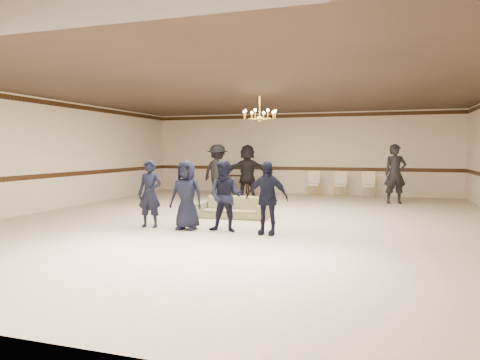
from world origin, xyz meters
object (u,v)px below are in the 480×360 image
Objects in this scene: banquet_chair_mid at (340,185)px; banquet_chair_right at (369,185)px; chandelier at (260,107)px; boy_d at (267,198)px; boy_c at (225,196)px; settee at (232,207)px; adult_mid at (247,171)px; boy_b at (187,195)px; adult_right at (395,174)px; adult_left at (218,172)px; banquet_chair_left at (313,184)px; boy_a at (150,194)px; console_table at (238,184)px.

banquet_chair_mid is 1.00m from banquet_chair_right.
boy_d is at bearing -71.62° from chandelier.
boy_d is (0.90, 0.00, 0.00)m from boy_c.
adult_mid is (-1.01, 4.74, 0.69)m from settee.
boy_b is 0.79× the size of adult_right.
adult_left is at bearing 125.86° from chandelier.
banquet_chair_left is at bearing -175.51° from adult_mid.
boy_c and boy_d have the same top height.
boy_c is at bearing -78.78° from settee.
banquet_chair_mid is at bearing 177.35° from adult_mid.
banquet_chair_right is at bearing 62.50° from chandelier.
adult_right is at bearing -56.72° from banquet_chair_right.
chandelier is at bearing 84.90° from boy_c.
adult_left is at bearing 92.70° from boy_a.
adult_left is 2.09× the size of banquet_chair_right.
boy_c is 0.81× the size of settee.
boy_c is at bearing -98.72° from banquet_chair_left.
adult_left is (-2.39, 5.90, 0.21)m from boy_c.
banquet_chair_mid is (3.25, 1.06, -0.50)m from adult_mid.
adult_right is (3.54, 3.71, -1.91)m from chandelier.
boy_d is at bearing 89.26° from adult_mid.
boy_a is (-1.87, -2.49, -2.12)m from chandelier.
console_table is (-4.00, 0.20, -0.09)m from banquet_chair_mid.
banquet_chair_right reaches higher than settee.
boy_b is at bearing -111.31° from chandelier.
console_table is at bearing 176.16° from banquet_chair_mid.
banquet_chair_mid is 1.00× the size of banquet_chair_right.
chandelier is at bearing 90.18° from adult_mid.
boy_b is 6.63m from adult_mid.
banquet_chair_mid is 4.01m from console_table.
adult_mid is at bearing 110.84° from chandelier.
settee is (-0.55, -0.63, -2.60)m from chandelier.
adult_left reaches higher than boy_a.
boy_d is at bearing -0.57° from boy_b.
boy_c is 0.79× the size of adult_left.
boy_a is at bearing -115.92° from banquet_chair_mid.
boy_d reaches higher than banquet_chair_left.
boy_c is at bearing -103.93° from banquet_chair_mid.
adult_right is 2.09× the size of banquet_chair_right.
console_table is (-1.34, 7.86, -0.39)m from boy_b.
settee is 2.13× the size of console_table.
boy_d is at bearing -92.00° from banquet_chair_left.
boy_c is at bearing 133.86° from adult_left.
boy_c is 1.73× the size of console_table.
boy_a is 1.00× the size of boy_b.
adult_mid is 5.12m from adult_right.
console_table is (-3.00, 0.20, -0.09)m from banquet_chair_left.
banquet_chair_right is (-0.85, 1.46, -0.50)m from adult_right.
adult_right is 2.09× the size of banquet_chair_mid.
adult_right is at bearing 45.88° from boy_a.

